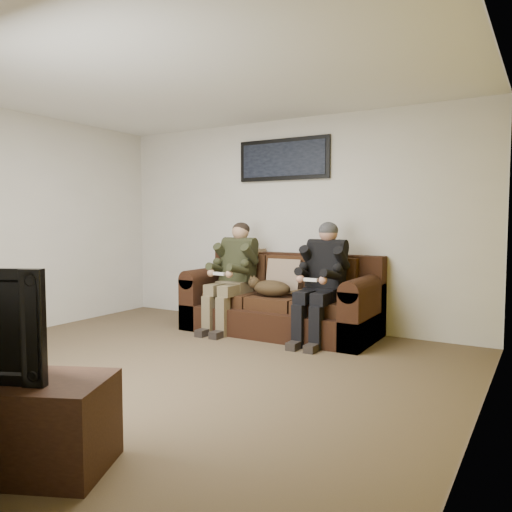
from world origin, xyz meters
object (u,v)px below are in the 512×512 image
Objects in this scene: person_left at (233,269)px; cat at (270,288)px; sofa at (283,303)px; person_right at (322,274)px; framed_poster at (283,159)px.

person_left reaches higher than cat.
person_left is at bearing -161.98° from sofa.
person_left is at bearing -179.98° from person_right.
person_right is at bearing -17.98° from sofa.
sofa is 0.31m from cat.
framed_poster is at bearing 117.45° from sofa.
framed_poster is at bearing 56.25° from person_left.
sofa is 0.73m from person_left.
framed_poster is at bearing 103.92° from cat.
cat is (-0.63, -0.04, -0.19)m from person_right.
person_right is 1.67m from framed_poster.
sofa is 1.72× the size of person_right.
person_right is at bearing 0.02° from person_left.
person_right reaches higher than sofa.
person_left reaches higher than sofa.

